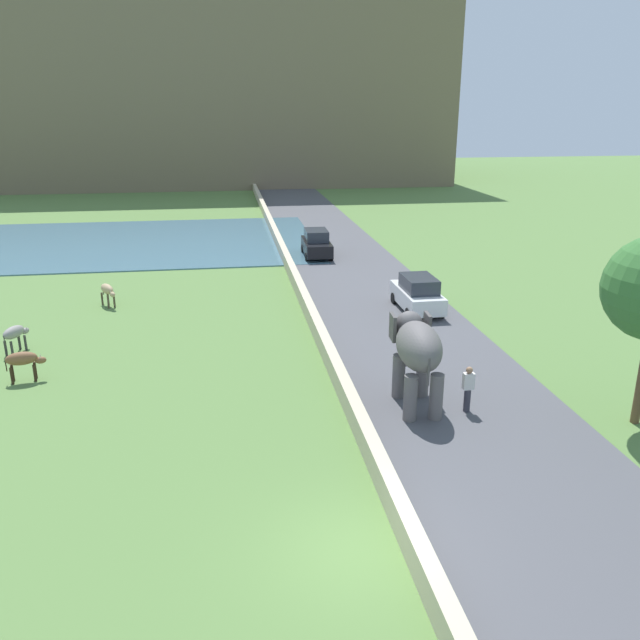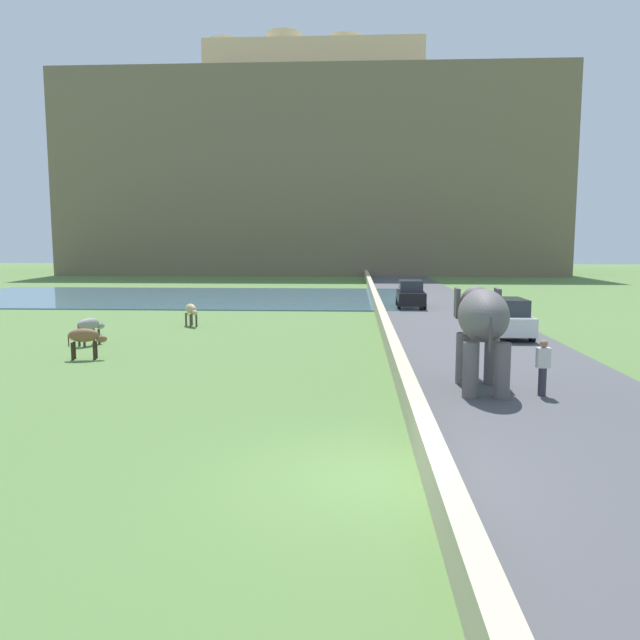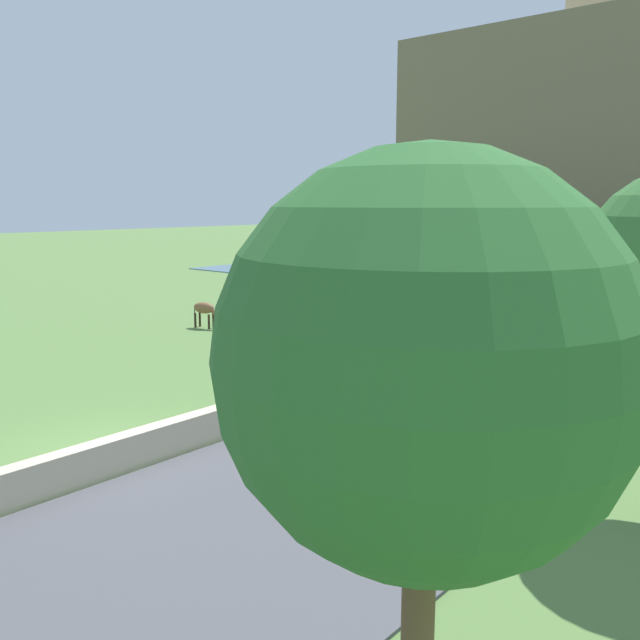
% 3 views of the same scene
% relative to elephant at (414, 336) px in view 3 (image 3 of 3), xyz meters
% --- Properties ---
extents(ground_plane, '(220.00, 220.00, 0.00)m').
position_rel_elephant_xyz_m(ground_plane, '(-3.44, -7.03, -2.04)').
color(ground_plane, '#567A3D').
extents(road_surface, '(7.00, 120.00, 0.06)m').
position_rel_elephant_xyz_m(road_surface, '(1.56, 12.97, -2.01)').
color(road_surface, '#4C4C51').
rests_on(road_surface, ground).
extents(barrier_wall, '(0.40, 110.00, 0.78)m').
position_rel_elephant_xyz_m(barrier_wall, '(-2.24, 10.97, -1.65)').
color(barrier_wall, beige).
rests_on(barrier_wall, ground).
extents(lake, '(36.00, 18.00, 0.08)m').
position_rel_elephant_xyz_m(lake, '(-17.44, 29.37, -2.00)').
color(lake, slate).
rests_on(lake, ground).
extents(elephant, '(1.54, 3.50, 2.99)m').
position_rel_elephant_xyz_m(elephant, '(0.00, 0.00, 0.00)').
color(elephant, '#605B5B').
rests_on(elephant, ground).
extents(person_beside_elephant, '(0.36, 0.22, 1.63)m').
position_rel_elephant_xyz_m(person_beside_elephant, '(1.56, -0.76, -1.16)').
color(person_beside_elephant, '#33333D').
rests_on(person_beside_elephant, ground).
extents(cow_brown, '(1.42, 0.64, 1.15)m').
position_rel_elephant_xyz_m(cow_brown, '(-13.55, 4.12, -1.20)').
color(cow_brown, brown).
rests_on(cow_brown, ground).
extents(cow_grey, '(0.90, 1.39, 1.15)m').
position_rel_elephant_xyz_m(cow_grey, '(-14.70, 7.20, -1.20)').
color(cow_grey, gray).
rests_on(cow_grey, ground).
extents(cow_tan, '(1.02, 1.35, 1.15)m').
position_rel_elephant_xyz_m(cow_tan, '(-12.00, 13.26, -1.20)').
color(cow_tan, tan).
rests_on(cow_tan, ground).
extents(tree_near, '(3.32, 3.32, 5.93)m').
position_rel_elephant_xyz_m(tree_near, '(6.74, -10.26, 2.22)').
color(tree_near, brown).
rests_on(tree_near, ground).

